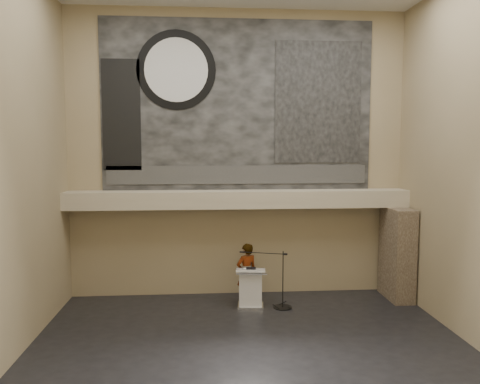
{
  "coord_description": "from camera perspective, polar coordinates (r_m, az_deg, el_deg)",
  "views": [
    {
      "loc": [
        -1.01,
        -10.0,
        4.5
      ],
      "look_at": [
        0.0,
        3.2,
        3.2
      ],
      "focal_mm": 35.0,
      "sensor_mm": 36.0,
      "label": 1
    }
  ],
  "objects": [
    {
      "name": "sprinkler_right",
      "position": [
        13.98,
        7.68,
        -1.97
      ],
      "size": [
        0.04,
        0.04,
        0.06
      ],
      "primitive_type": "cylinder",
      "color": "#B2893D",
      "rests_on": "soffit"
    },
    {
      "name": "soffit",
      "position": [
        13.72,
        -0.13,
        -0.88
      ],
      "size": [
        10.0,
        0.8,
        0.5
      ],
      "primitive_type": "cube",
      "color": "tan",
      "rests_on": "wall_back"
    },
    {
      "name": "banner_text_strip",
      "position": [
        13.99,
        -0.23,
        2.13
      ],
      "size": [
        7.76,
        0.02,
        0.55
      ],
      "primitive_type": "cube",
      "color": "#2E2E2E",
      "rests_on": "banner"
    },
    {
      "name": "mic_stand",
      "position": [
        13.44,
        5.04,
        -12.87
      ],
      "size": [
        1.44,
        0.63,
        1.61
      ],
      "rotation": [
        0.0,
        0.0,
        -0.3
      ],
      "color": "black",
      "rests_on": "floor"
    },
    {
      "name": "banner_clock_face",
      "position": [
        14.1,
        -7.78,
        14.53
      ],
      "size": [
        1.84,
        0.02,
        1.84
      ],
      "primitive_type": "cylinder",
      "rotation": [
        1.57,
        0.0,
        0.0
      ],
      "color": "silver",
      "rests_on": "banner"
    },
    {
      "name": "wall_front",
      "position": [
        6.09,
        5.2,
        3.25
      ],
      "size": [
        10.0,
        0.02,
        8.5
      ],
      "primitive_type": "cube",
      "color": "#8D7C59",
      "rests_on": "floor"
    },
    {
      "name": "wall_left",
      "position": [
        10.77,
        -26.18,
        3.71
      ],
      "size": [
        0.02,
        8.0,
        8.5
      ],
      "primitive_type": "cube",
      "color": "#8D7C59",
      "rests_on": "floor"
    },
    {
      "name": "floor",
      "position": [
        11.01,
        1.34,
        -18.52
      ],
      "size": [
        10.0,
        10.0,
        0.0
      ],
      "primitive_type": "plane",
      "color": "black",
      "rests_on": "ground"
    },
    {
      "name": "banner_clock_rim",
      "position": [
        14.12,
        -7.78,
        14.52
      ],
      "size": [
        2.3,
        0.02,
        2.3
      ],
      "primitive_type": "cylinder",
      "rotation": [
        1.57,
        0.0,
        0.0
      ],
      "color": "black",
      "rests_on": "banner"
    },
    {
      "name": "banner_brick_print",
      "position": [
        14.16,
        -14.27,
        9.08
      ],
      "size": [
        1.1,
        0.02,
        3.2
      ],
      "primitive_type": "cube",
      "color": "black",
      "rests_on": "banner"
    },
    {
      "name": "stone_pier",
      "position": [
        14.66,
        18.61,
        -7.1
      ],
      "size": [
        0.6,
        1.4,
        2.7
      ],
      "primitive_type": "cube",
      "color": "#47392C",
      "rests_on": "floor"
    },
    {
      "name": "wall_back",
      "position": [
        14.04,
        -0.25,
        4.59
      ],
      "size": [
        10.0,
        0.02,
        8.5
      ],
      "primitive_type": "cube",
      "color": "#8D7C59",
      "rests_on": "floor"
    },
    {
      "name": "banner",
      "position": [
        14.06,
        -0.24,
        10.51
      ],
      "size": [
        8.0,
        0.05,
        5.0
      ],
      "primitive_type": "cube",
      "color": "black",
      "rests_on": "wall_back"
    },
    {
      "name": "sprinkler_left",
      "position": [
        13.68,
        -6.81,
        -2.12
      ],
      "size": [
        0.04,
        0.04,
        0.06
      ],
      "primitive_type": "cylinder",
      "color": "#B2893D",
      "rests_on": "soffit"
    },
    {
      "name": "binder",
      "position": [
        13.13,
        1.34,
        -9.31
      ],
      "size": [
        0.29,
        0.24,
        0.04
      ],
      "primitive_type": "cube",
      "rotation": [
        0.0,
        0.0,
        -0.12
      ],
      "color": "black",
      "rests_on": "lectern"
    },
    {
      "name": "lectern",
      "position": [
        13.31,
        1.3,
        -11.64
      ],
      "size": [
        0.86,
        0.66,
        1.14
      ],
      "rotation": [
        0.0,
        0.0,
        -0.11
      ],
      "color": "silver",
      "rests_on": "floor"
    },
    {
      "name": "wall_right",
      "position": [
        11.67,
        26.69,
        3.79
      ],
      "size": [
        0.02,
        8.0,
        8.5
      ],
      "primitive_type": "cube",
      "color": "#8D7C59",
      "rests_on": "floor"
    },
    {
      "name": "papers",
      "position": [
        13.12,
        0.96,
        -9.4
      ],
      "size": [
        0.23,
        0.32,
        0.0
      ],
      "primitive_type": "cube",
      "rotation": [
        0.0,
        0.0,
        -0.03
      ],
      "color": "white",
      "rests_on": "lectern"
    },
    {
      "name": "speaker_person",
      "position": [
        13.6,
        0.81,
        -9.87
      ],
      "size": [
        0.75,
        0.63,
        1.74
      ],
      "primitive_type": "imported",
      "rotation": [
        0.0,
        0.0,
        3.54
      ],
      "color": "white",
      "rests_on": "floor"
    },
    {
      "name": "banner_building_print",
      "position": [
        14.4,
        9.51,
        10.71
      ],
      "size": [
        2.6,
        0.02,
        3.6
      ],
      "primitive_type": "cube",
      "color": "black",
      "rests_on": "banner"
    }
  ]
}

